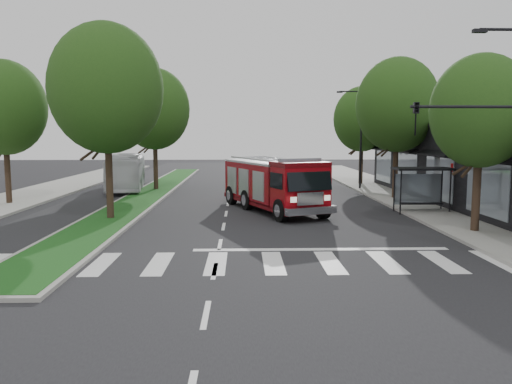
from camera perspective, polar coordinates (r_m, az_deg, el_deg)
The scene contains 15 objects.
ground at distance 20.58m, azimuth -4.14°, elevation -6.02°, with size 140.00×140.00×0.00m, color black.
sidewalk_right at distance 32.52m, azimuth 19.28°, elevation -1.58°, with size 5.00×80.00×0.15m, color gray.
median at distance 38.94m, azimuth -11.83°, elevation -0.06°, with size 3.00×50.00×0.15m.
storefront_row at distance 34.15m, azimuth 26.52°, elevation 2.56°, with size 8.00×30.00×5.00m, color black.
bus_shelter at distance 30.13m, azimuth 18.36°, elevation 1.59°, with size 3.20×1.60×2.61m.
tree_right_near at distance 24.49m, azimuth 24.27°, elevation 8.40°, with size 4.40×4.40×8.05m.
tree_right_mid at distance 35.73m, azimuth 15.85°, elevation 9.55°, with size 5.60×5.60×9.72m.
tree_right_far at distance 45.34m, azimuth 12.01°, elevation 8.15°, with size 5.00×5.00×8.73m.
tree_median_near at distance 27.07m, azimuth -16.74°, elevation 11.25°, with size 5.80×5.80×10.16m.
tree_median_far at distance 40.71m, azimuth -11.54°, elevation 9.27°, with size 5.60×5.60×9.72m.
tree_left_mid at distance 35.40m, azimuth -26.85°, elevation 8.60°, with size 5.20×5.20×9.16m.
streetlight_right_near at distance 18.71m, azimuth 26.27°, elevation 6.47°, with size 4.08×0.22×8.00m.
streetlight_right_far at distance 41.16m, azimuth 11.71°, elevation 6.44°, with size 2.11×0.20×8.00m.
fire_engine at distance 29.31m, azimuth 1.92°, elevation 0.85°, with size 6.06×9.73×3.25m.
city_bus at distance 42.01m, azimuth -14.57°, elevation 2.24°, with size 2.45×10.46×2.91m, color silver.
Camera 1 is at (0.91, -20.06, 4.48)m, focal length 35.00 mm.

